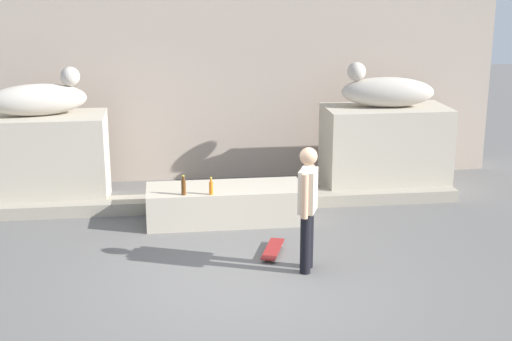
# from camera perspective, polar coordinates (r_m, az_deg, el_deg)

# --- Properties ---
(ground_plane) EXTENTS (40.00, 40.00, 0.00)m
(ground_plane) POSITION_cam_1_polar(r_m,az_deg,el_deg) (9.42, -1.17, -8.67)
(ground_plane) COLOR #605E5B
(facade_wall) EXTENTS (10.67, 0.60, 5.80)m
(facade_wall) POSITION_cam_1_polar(r_m,az_deg,el_deg) (13.66, -3.58, 11.51)
(facade_wall) COLOR #AC9A8B
(facade_wall) RESTS_ON ground_plane
(pedestal_left) EXTENTS (2.15, 1.13, 1.52)m
(pedestal_left) POSITION_cam_1_polar(r_m,az_deg,el_deg) (12.69, -16.36, 0.77)
(pedestal_left) COLOR #B7AD99
(pedestal_left) RESTS_ON ground_plane
(pedestal_right) EXTENTS (2.15, 1.13, 1.52)m
(pedestal_right) POSITION_cam_1_polar(r_m,az_deg,el_deg) (13.10, 10.01, 1.63)
(pedestal_right) COLOR #B7AD99
(pedestal_right) RESTS_ON ground_plane
(statue_reclining_left) EXTENTS (1.68, 0.87, 0.78)m
(statue_reclining_left) POSITION_cam_1_polar(r_m,az_deg,el_deg) (12.47, -16.56, 5.42)
(statue_reclining_left) COLOR beige
(statue_reclining_left) RESTS_ON pedestal_left
(statue_reclining_right) EXTENTS (1.67, 0.79, 0.78)m
(statue_reclining_right) POSITION_cam_1_polar(r_m,az_deg,el_deg) (12.89, 10.07, 6.14)
(statue_reclining_right) COLOR beige
(statue_reclining_right) RESTS_ON pedestal_right
(ledge_block) EXTENTS (2.43, 0.90, 0.56)m
(ledge_block) POSITION_cam_1_polar(r_m,az_deg,el_deg) (11.49, -2.44, -2.63)
(ledge_block) COLOR #B7AD99
(ledge_block) RESTS_ON ground_plane
(skater) EXTENTS (0.32, 0.51, 1.67)m
(skater) POSITION_cam_1_polar(r_m,az_deg,el_deg) (9.46, 4.05, -2.60)
(skater) COLOR black
(skater) RESTS_ON ground_plane
(skateboard) EXTENTS (0.45, 0.82, 0.08)m
(skateboard) POSITION_cam_1_polar(r_m,az_deg,el_deg) (10.28, 1.32, -6.15)
(skateboard) COLOR maroon
(skateboard) RESTS_ON ground_plane
(bottle_brown) EXTENTS (0.07, 0.07, 0.30)m
(bottle_brown) POSITION_cam_1_polar(r_m,az_deg,el_deg) (11.03, -5.67, -1.27)
(bottle_brown) COLOR #593314
(bottle_brown) RESTS_ON ledge_block
(bottle_orange) EXTENTS (0.06, 0.06, 0.27)m
(bottle_orange) POSITION_cam_1_polar(r_m,az_deg,el_deg) (11.01, -3.52, -1.34)
(bottle_orange) COLOR orange
(bottle_orange) RESTS_ON ledge_block
(stair_step) EXTENTS (8.04, 0.50, 0.20)m
(stair_step) POSITION_cam_1_polar(r_m,az_deg,el_deg) (12.18, -2.70, -2.44)
(stair_step) COLOR gray
(stair_step) RESTS_ON ground_plane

